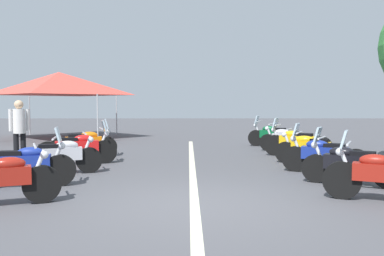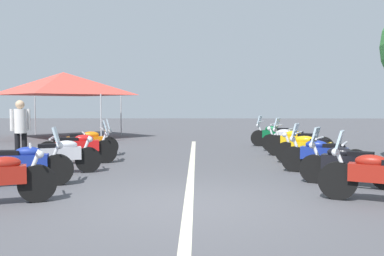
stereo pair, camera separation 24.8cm
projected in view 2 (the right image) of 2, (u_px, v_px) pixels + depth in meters
The scene contains 15 objects.
ground_plane at pixel (188, 205), 6.93m from camera, with size 80.00×80.00×0.00m, color #4C4C51.
lane_centre_stripe at pixel (192, 168), 10.76m from camera, with size 15.33×0.16×0.01m, color beige.
motorcycle_left_row_1 at pixel (21, 164), 8.41m from camera, with size 0.72×2.11×1.21m.
motorcycle_left_row_2 at pixel (59, 155), 9.92m from camera, with size 0.90×1.93×0.99m.
motorcycle_left_row_3 at pixel (79, 147), 11.52m from camera, with size 0.93×2.12×1.22m.
motorcycle_left_row_4 at pixel (86, 142), 13.16m from camera, with size 0.78×2.07×1.20m.
motorcycle_right_row_0 at pixel (380, 176), 6.97m from camera, with size 1.07×1.95×1.22m.
motorcycle_right_row_1 at pixel (347, 164), 8.45m from camera, with size 1.14×1.81×1.19m.
motorcycle_right_row_2 at pixel (323, 155), 9.94m from camera, with size 1.08×1.90×1.20m.
motorcycle_right_row_3 at pixel (311, 148), 11.46m from camera, with size 1.04×1.87×0.98m.
motorcycle_right_row_4 at pixel (298, 142), 13.04m from camera, with size 1.16×1.96×1.23m.
motorcycle_right_row_5 at pixel (289, 139), 14.45m from camera, with size 1.03×1.83×0.98m.
motorcycle_right_row_6 at pixel (275, 135), 16.12m from camera, with size 1.01×1.90×1.21m.
bystander_0 at pixel (20, 127), 11.32m from camera, with size 0.32×0.47×1.78m.
event_tent at pixel (64, 84), 20.01m from camera, with size 5.21×5.21×3.20m.
Camera 2 is at (-6.84, -0.14, 1.69)m, focal length 38.73 mm.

